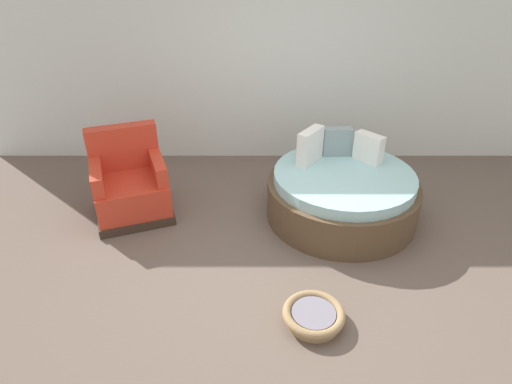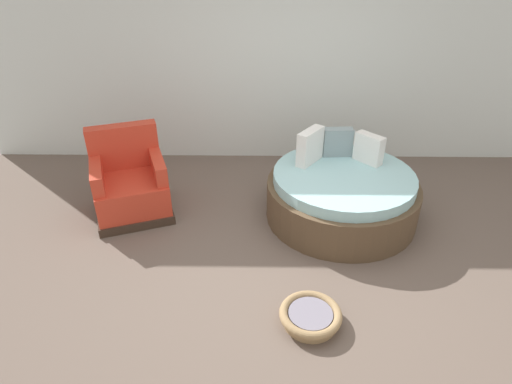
% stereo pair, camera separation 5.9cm
% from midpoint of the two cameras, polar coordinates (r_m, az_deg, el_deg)
% --- Properties ---
extents(ground_plane, '(8.00, 8.00, 0.02)m').
position_cam_midpoint_polar(ground_plane, '(4.21, 3.59, -9.65)').
color(ground_plane, '#66564C').
extents(back_wall, '(8.00, 0.12, 3.07)m').
position_cam_midpoint_polar(back_wall, '(5.74, 2.67, 18.96)').
color(back_wall, silver).
rests_on(back_wall, ground_plane).
extents(round_daybed, '(1.64, 1.64, 0.93)m').
position_cam_midpoint_polar(round_daybed, '(4.80, 10.82, -0.23)').
color(round_daybed, brown).
rests_on(round_daybed, ground_plane).
extents(red_armchair, '(1.02, 1.02, 0.94)m').
position_cam_midpoint_polar(red_armchair, '(4.98, -16.81, 0.79)').
color(red_armchair, '#38281E').
rests_on(red_armchair, ground_plane).
extents(pet_basket, '(0.51, 0.51, 0.13)m').
position_cam_midpoint_polar(pet_basket, '(3.65, 7.04, -15.95)').
color(pet_basket, '#9E7F56').
rests_on(pet_basket, ground_plane).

